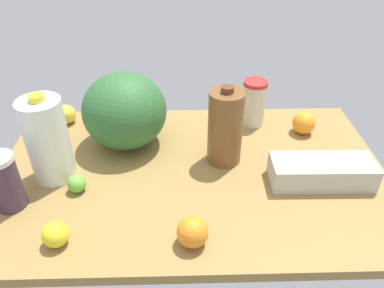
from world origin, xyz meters
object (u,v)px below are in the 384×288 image
shaker_bottle (5,182)px  milk_jug (47,140)px  watermelon (125,111)px  orange_loose (192,232)px  orange_near_front (304,123)px  tumbler_cup (254,103)px  lime_beside_bowl (77,184)px  egg_carton (322,172)px  lemon_far_back (66,114)px  lemon_by_jug (56,234)px  chocolate_milk_jug (225,127)px

shaker_bottle → milk_jug: (8.43, 12.83, 4.58)cm
watermelon → orange_loose: (20.81, -44.55, -8.58)cm
watermelon → orange_near_front: watermelon is taller
tumbler_cup → lime_beside_bowl: tumbler_cup is taller
tumbler_cup → egg_carton: bearing=-66.4°
lemon_far_back → watermelon: bearing=-29.9°
tumbler_cup → lemon_far_back: size_ratio=2.40×
egg_carton → lemon_by_jug: bearing=-162.6°
lemon_far_back → lime_beside_bowl: lemon_far_back is taller
chocolate_milk_jug → watermelon: size_ratio=0.94×
orange_near_front → orange_loose: size_ratio=1.02×
tumbler_cup → lemon_by_jug: bearing=-135.7°
milk_jug → lemon_by_jug: 29.42cm
chocolate_milk_jug → shaker_bottle: size_ratio=1.56×
shaker_bottle → lime_beside_bowl: (16.58, 5.51, -5.64)cm
watermelon → tumbler_cup: watermelon is taller
shaker_bottle → milk_jug: size_ratio=0.60×
shaker_bottle → lime_beside_bowl: 18.36cm
shaker_bottle → orange_loose: 51.50cm
orange_near_front → orange_loose: (-40.63, -49.26, -0.07)cm
milk_jug → lemon_far_back: milk_jug is taller
chocolate_milk_jug → lemon_by_jug: 56.14cm
shaker_bottle → egg_carton: (87.71, 7.52, -4.54)cm
milk_jug → orange_near_front: milk_jug is taller
watermelon → orange_loose: size_ratio=3.50×
egg_carton → orange_near_front: 27.12cm
lemon_by_jug → chocolate_milk_jug: bearing=37.2°
lemon_by_jug → lemon_far_back: bearing=101.5°
tumbler_cup → lemon_by_jug: tumbler_cup is taller
lemon_by_jug → orange_loose: size_ratio=0.84×
lemon_far_back → lemon_by_jug: 58.78cm
watermelon → egg_carton: size_ratio=0.91×
watermelon → lemon_far_back: 29.16cm
watermelon → orange_near_front: 62.20cm
egg_carton → tumbler_cup: (-14.88, 34.07, 4.78)cm
egg_carton → watermelon: bearing=160.1°
shaker_bottle → lemon_far_back: (4.28, 43.66, -4.75)cm
tumbler_cup → lime_beside_bowl: bearing=-147.3°
watermelon → lemon_by_jug: (-12.37, -43.78, -9.22)cm
shaker_bottle → lime_beside_bowl: size_ratio=3.12×
shaker_bottle → orange_near_front: size_ratio=2.08×
shaker_bottle → egg_carton: shaker_bottle is taller
watermelon → orange_loose: 49.91cm
egg_carton → lemon_far_back: 90.93cm
watermelon → milk_jug: bearing=-139.5°
watermelon → milk_jug: size_ratio=1.00×
egg_carton → orange_loose: (-38.55, -22.22, 0.16)cm
chocolate_milk_jug → shaker_bottle: chocolate_milk_jug is taller
lemon_by_jug → watermelon: bearing=74.2°
orange_near_front → lemon_by_jug: size_ratio=1.22×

